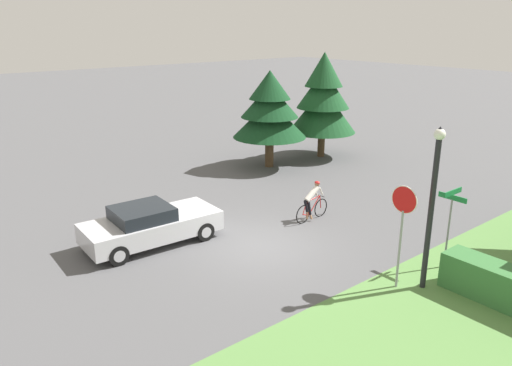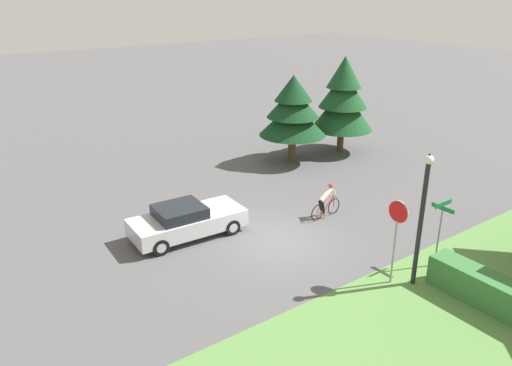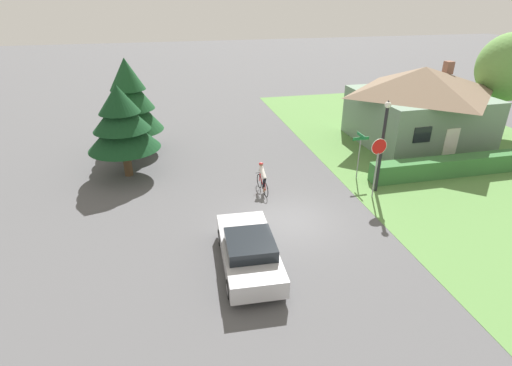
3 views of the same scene
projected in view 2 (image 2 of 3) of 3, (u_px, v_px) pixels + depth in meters
name	position (u px, v px, depth m)	size (l,w,h in m)	color
ground_plane	(278.00, 241.00, 19.73)	(140.00, 140.00, 0.00)	#515154
sedan_left_lane	(186.00, 221.00, 19.89)	(2.12, 4.64, 1.37)	#BCBCC1
cyclist	(326.00, 202.00, 21.56)	(0.44, 1.78, 1.51)	black
stop_sign	(397.00, 225.00, 16.20)	(0.78, 0.07, 3.02)	gray
street_lamp	(422.00, 211.00, 15.95)	(0.30, 0.30, 4.65)	black
street_name_sign	(441.00, 222.00, 17.37)	(0.90, 0.90, 2.51)	gray
conifer_tall_near	(293.00, 110.00, 27.71)	(3.75, 3.75, 4.95)	#4C3823
conifer_tall_far	(343.00, 98.00, 29.39)	(3.68, 3.68, 5.72)	#4C3823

